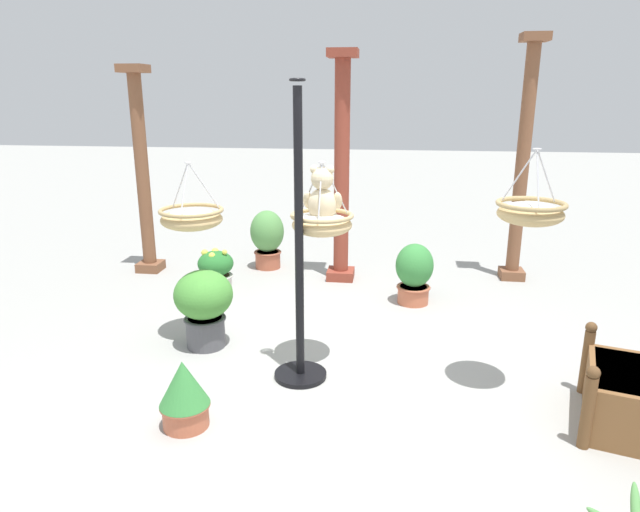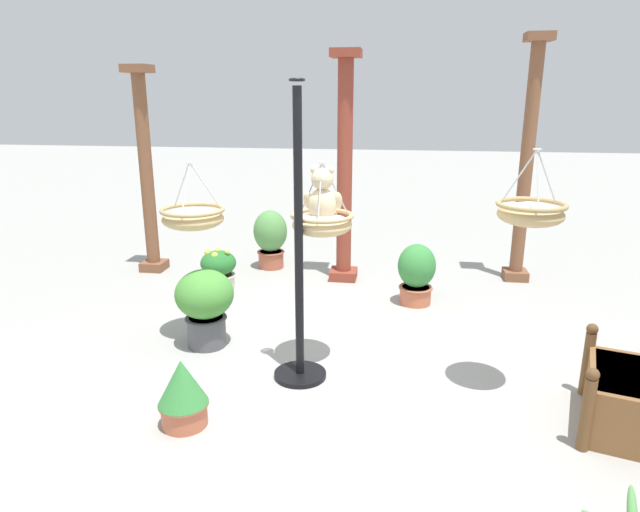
# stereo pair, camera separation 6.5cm
# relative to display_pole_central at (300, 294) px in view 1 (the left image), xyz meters

# --- Properties ---
(ground_plane) EXTENTS (40.00, 40.00, 0.00)m
(ground_plane) POSITION_rel_display_pole_central_xyz_m (0.13, 0.19, -0.75)
(ground_plane) COLOR #9E9E99
(display_pole_central) EXTENTS (0.44, 0.44, 2.41)m
(display_pole_central) POSITION_rel_display_pole_central_xyz_m (0.00, 0.00, 0.00)
(display_pole_central) COLOR black
(display_pole_central) RESTS_ON ground
(hanging_basket_with_teddy) EXTENTS (0.52, 0.52, 0.61)m
(hanging_basket_with_teddy) POSITION_rel_display_pole_central_xyz_m (0.15, 0.25, 0.54)
(hanging_basket_with_teddy) COLOR tan
(teddy_bear) EXTENTS (0.32, 0.28, 0.47)m
(teddy_bear) POSITION_rel_display_pole_central_xyz_m (0.15, 0.27, 0.74)
(teddy_bear) COLOR beige
(hanging_basket_left_high) EXTENTS (0.59, 0.59, 0.62)m
(hanging_basket_left_high) POSITION_rel_display_pole_central_xyz_m (-1.10, 0.62, 0.46)
(hanging_basket_left_high) COLOR tan
(hanging_basket_right_low) EXTENTS (0.50, 0.50, 0.56)m
(hanging_basket_right_low) POSITION_rel_display_pole_central_xyz_m (1.72, -0.04, 0.73)
(hanging_basket_right_low) COLOR tan
(greenhouse_pillar_left) EXTENTS (0.36, 0.36, 2.81)m
(greenhouse_pillar_left) POSITION_rel_display_pole_central_xyz_m (0.09, 2.66, 0.61)
(greenhouse_pillar_left) COLOR brown
(greenhouse_pillar_left) RESTS_ON ground
(greenhouse_pillar_right) EXTENTS (0.32, 0.32, 2.65)m
(greenhouse_pillar_right) POSITION_rel_display_pole_central_xyz_m (-2.50, 2.66, 0.53)
(greenhouse_pillar_right) COLOR brown
(greenhouse_pillar_right) RESTS_ON ground
(greenhouse_pillar_far_back) EXTENTS (0.31, 0.31, 2.99)m
(greenhouse_pillar_far_back) POSITION_rel_display_pole_central_xyz_m (2.28, 2.96, 0.70)
(greenhouse_pillar_far_back) COLOR brown
(greenhouse_pillar_far_back) RESTS_ON ground
(wooden_planter_box) EXTENTS (0.95, 1.05, 0.60)m
(wooden_planter_box) POSITION_rel_display_pole_central_xyz_m (2.49, -0.43, -0.51)
(wooden_planter_box) COLOR brown
(wooden_planter_box) RESTS_ON ground
(potted_plant_fern_front) EXTENTS (0.42, 0.42, 0.70)m
(potted_plant_fern_front) POSITION_rel_display_pole_central_xyz_m (0.99, 1.89, -0.38)
(potted_plant_fern_front) COLOR #BC6042
(potted_plant_fern_front) RESTS_ON ground
(potted_plant_tall_leafy) EXTENTS (0.46, 0.46, 0.80)m
(potted_plant_tall_leafy) POSITION_rel_display_pole_central_xyz_m (-0.95, 3.00, -0.32)
(potted_plant_tall_leafy) COLOR #AD563D
(potted_plant_tall_leafy) RESTS_ON ground
(potted_plant_bushy_green) EXTENTS (0.43, 0.43, 0.51)m
(potted_plant_bushy_green) POSITION_rel_display_pole_central_xyz_m (-1.38, 2.06, -0.50)
(potted_plant_bushy_green) COLOR beige
(potted_plant_bushy_green) RESTS_ON ground
(potted_plant_small_succulent) EXTENTS (0.54, 0.54, 0.75)m
(potted_plant_small_succulent) POSITION_rel_display_pole_central_xyz_m (-0.99, 0.48, -0.32)
(potted_plant_small_succulent) COLOR #4C4C51
(potted_plant_small_succulent) RESTS_ON ground
(potted_plant_conical_shrub) EXTENTS (0.36, 0.36, 0.51)m
(potted_plant_conical_shrub) POSITION_rel_display_pole_central_xyz_m (-0.70, -0.83, -0.49)
(potted_plant_conical_shrub) COLOR #BC6042
(potted_plant_conical_shrub) RESTS_ON ground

